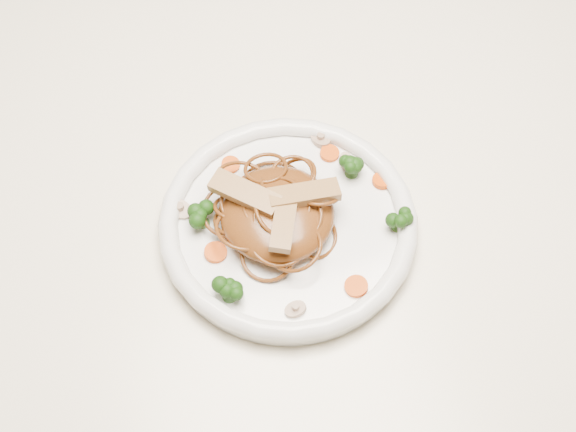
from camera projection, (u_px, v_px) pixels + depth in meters
name	position (u px, v px, depth m)	size (l,w,h in m)	color
ground	(303.00, 399.00, 1.48)	(4.00, 4.00, 0.00)	brown
table	(312.00, 213.00, 0.93)	(1.20, 0.80, 0.75)	#F1E4CC
plate	(288.00, 228.00, 0.79)	(0.25, 0.25, 0.02)	white
noodle_mound	(277.00, 214.00, 0.77)	(0.11, 0.11, 0.04)	brown
chicken_a	(304.00, 194.00, 0.76)	(0.07, 0.02, 0.01)	tan
chicken_b	(245.00, 193.00, 0.76)	(0.07, 0.02, 0.01)	tan
chicken_c	(284.00, 222.00, 0.74)	(0.06, 0.02, 0.01)	tan
broccoli_0	(352.00, 165.00, 0.80)	(0.03, 0.03, 0.03)	#1A460E
broccoli_1	(202.00, 216.00, 0.77)	(0.02, 0.02, 0.03)	#1A460E
broccoli_2	(229.00, 290.00, 0.73)	(0.02, 0.02, 0.03)	#1A460E
broccoli_3	(400.00, 218.00, 0.77)	(0.03, 0.03, 0.03)	#1A460E
carrot_0	(330.00, 153.00, 0.83)	(0.02, 0.02, 0.01)	#DA4B07
carrot_1	(216.00, 252.00, 0.76)	(0.02, 0.02, 0.01)	#DA4B07
carrot_2	(382.00, 181.00, 0.81)	(0.02, 0.02, 0.01)	#DA4B07
carrot_3	(231.00, 165.00, 0.82)	(0.02, 0.02, 0.01)	#DA4B07
carrot_4	(356.00, 286.00, 0.74)	(0.02, 0.02, 0.01)	#DA4B07
mushroom_0	(295.00, 309.00, 0.73)	(0.02, 0.02, 0.01)	tan
mushroom_1	(346.00, 162.00, 0.82)	(0.02, 0.02, 0.01)	tan
mushroom_2	(180.00, 209.00, 0.79)	(0.03, 0.03, 0.01)	tan
mushroom_3	(321.00, 139.00, 0.84)	(0.03, 0.03, 0.01)	tan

